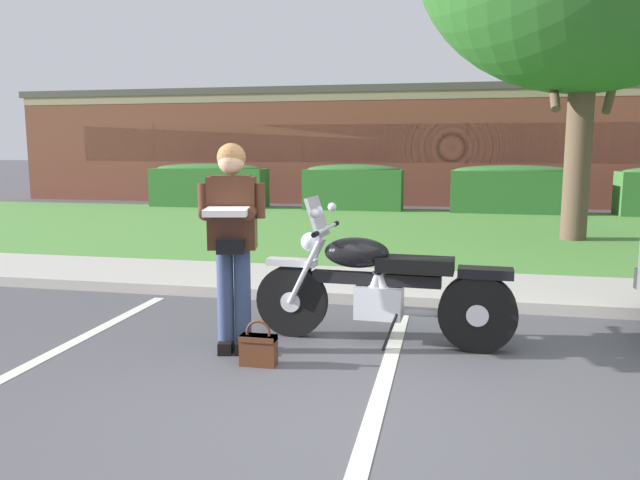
# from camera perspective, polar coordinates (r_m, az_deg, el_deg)

# --- Properties ---
(ground_plane) EXTENTS (140.00, 140.00, 0.00)m
(ground_plane) POSITION_cam_1_polar(r_m,az_deg,el_deg) (4.17, 3.86, -15.05)
(ground_plane) COLOR #4C4C51
(curb_strip) EXTENTS (60.00, 0.20, 0.12)m
(curb_strip) POSITION_cam_1_polar(r_m,az_deg,el_deg) (6.65, 7.11, -5.51)
(curb_strip) COLOR #B7B2A8
(curb_strip) RESTS_ON ground
(concrete_walk) EXTENTS (60.00, 1.50, 0.08)m
(concrete_walk) POSITION_cam_1_polar(r_m,az_deg,el_deg) (7.48, 7.67, -4.10)
(concrete_walk) COLOR #B7B2A8
(concrete_walk) RESTS_ON ground
(grass_lawn) EXTENTS (60.00, 8.12, 0.06)m
(grass_lawn) POSITION_cam_1_polar(r_m,az_deg,el_deg) (12.21, 9.39, 0.73)
(grass_lawn) COLOR #518E3D
(grass_lawn) RESTS_ON ground
(stall_stripe_0) EXTENTS (0.14, 4.40, 0.01)m
(stall_stripe_0) POSITION_cam_1_polar(r_m,az_deg,el_deg) (5.34, -25.38, -10.44)
(stall_stripe_0) COLOR silver
(stall_stripe_0) RESTS_ON ground
(stall_stripe_1) EXTENTS (0.14, 4.40, 0.01)m
(stall_stripe_1) POSITION_cam_1_polar(r_m,az_deg,el_deg) (4.34, 5.59, -14.04)
(stall_stripe_1) COLOR silver
(stall_stripe_1) RESTS_ON ground
(motorcycle) EXTENTS (2.24, 0.82, 1.26)m
(motorcycle) POSITION_cam_1_polar(r_m,az_deg,el_deg) (5.27, 6.59, -4.42)
(motorcycle) COLOR black
(motorcycle) RESTS_ON ground
(rider_person) EXTENTS (0.53, 0.63, 1.70)m
(rider_person) POSITION_cam_1_polar(r_m,az_deg,el_deg) (4.98, -8.14, 0.85)
(rider_person) COLOR black
(rider_person) RESTS_ON ground
(handbag) EXTENTS (0.28, 0.13, 0.36)m
(handbag) POSITION_cam_1_polar(r_m,az_deg,el_deg) (4.83, -5.73, -9.86)
(handbag) COLOR #562D19
(handbag) RESTS_ON ground
(hedge_left) EXTENTS (3.20, 0.90, 1.24)m
(hedge_left) POSITION_cam_1_polar(r_m,az_deg,el_deg) (17.33, -10.24, 5.05)
(hedge_left) COLOR #336B2D
(hedge_left) RESTS_ON ground
(hedge_center_left) EXTENTS (2.58, 0.90, 1.24)m
(hedge_center_left) POSITION_cam_1_polar(r_m,az_deg,el_deg) (16.25, 3.10, 4.95)
(hedge_center_left) COLOR #336B2D
(hedge_center_left) RESTS_ON ground
(hedge_center_right) EXTENTS (3.05, 0.90, 1.24)m
(hedge_center_right) POSITION_cam_1_polar(r_m,az_deg,el_deg) (16.13, 17.44, 4.55)
(hedge_center_right) COLOR #336B2D
(hedge_center_right) RESTS_ON ground
(brick_building) EXTENTS (28.23, 8.28, 3.46)m
(brick_building) POSITION_cam_1_polar(r_m,az_deg,el_deg) (21.93, 13.21, 8.50)
(brick_building) COLOR brown
(brick_building) RESTS_ON ground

